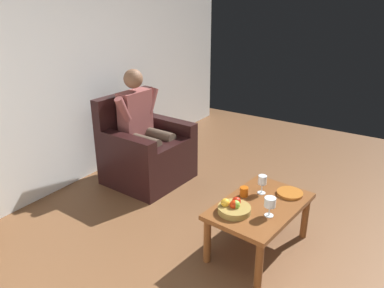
{
  "coord_description": "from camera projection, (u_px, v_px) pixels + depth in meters",
  "views": [
    {
      "loc": [
        2.38,
        0.47,
        2.03
      ],
      "look_at": [
        -0.46,
        -1.38,
        0.67
      ],
      "focal_mm": 35.41,
      "sensor_mm": 36.0,
      "label": 1
    }
  ],
  "objects": [
    {
      "name": "ground_plane",
      "position": [
        312.0,
        283.0,
        2.84
      ],
      "size": [
        7.19,
        7.19,
        0.0
      ],
      "primitive_type": "plane",
      "color": "brown"
    },
    {
      "name": "wall_back",
      "position": [
        46.0,
        69.0,
        3.78
      ],
      "size": [
        6.39,
        0.06,
        2.64
      ],
      "primitive_type": "cube",
      "color": "silver",
      "rests_on": "ground"
    },
    {
      "name": "armchair",
      "position": [
        145.0,
        152.0,
        4.32
      ],
      "size": [
        0.88,
        0.84,
        0.98
      ],
      "rotation": [
        0.0,
        0.0,
        -0.05
      ],
      "color": "black",
      "rests_on": "ground"
    },
    {
      "name": "person_seated",
      "position": [
        144.0,
        123.0,
        4.19
      ],
      "size": [
        0.65,
        0.61,
        1.27
      ],
      "rotation": [
        0.0,
        0.0,
        -0.05
      ],
      "color": "#8E4946",
      "rests_on": "ground"
    },
    {
      "name": "coffee_table",
      "position": [
        260.0,
        211.0,
        3.1
      ],
      "size": [
        0.96,
        0.66,
        0.43
      ],
      "rotation": [
        0.0,
        0.0,
        -0.1
      ],
      "color": "brown",
      "rests_on": "ground"
    },
    {
      "name": "wine_glass_near",
      "position": [
        270.0,
        203.0,
        2.87
      ],
      "size": [
        0.09,
        0.09,
        0.16
      ],
      "color": "silver",
      "rests_on": "coffee_table"
    },
    {
      "name": "wine_glass_far",
      "position": [
        262.0,
        181.0,
        3.2
      ],
      "size": [
        0.07,
        0.07,
        0.17
      ],
      "color": "silver",
      "rests_on": "coffee_table"
    },
    {
      "name": "fruit_bowl",
      "position": [
        234.0,
        208.0,
        2.95
      ],
      "size": [
        0.26,
        0.26,
        0.11
      ],
      "color": "olive",
      "rests_on": "coffee_table"
    },
    {
      "name": "decorative_dish",
      "position": [
        290.0,
        193.0,
        3.21
      ],
      "size": [
        0.22,
        0.22,
        0.02
      ],
      "primitive_type": "cylinder",
      "color": "#AA5E21",
      "rests_on": "coffee_table"
    },
    {
      "name": "candle_jar",
      "position": [
        244.0,
        192.0,
        3.18
      ],
      "size": [
        0.07,
        0.07,
        0.08
      ],
      "primitive_type": "cylinder",
      "color": "#B9500F",
      "rests_on": "coffee_table"
    }
  ]
}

